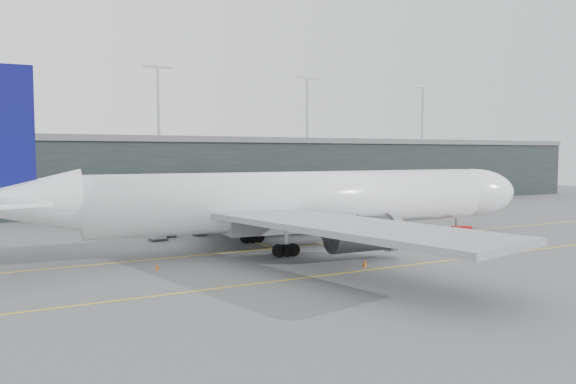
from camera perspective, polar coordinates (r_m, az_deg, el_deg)
name	(u,v)px	position (r m, az deg, el deg)	size (l,w,h in m)	color
ground	(225,247)	(71.58, -6.43, -5.56)	(320.00, 320.00, 0.00)	#515156
taxiline_a	(237,252)	(67.93, -5.16, -6.06)	(160.00, 0.25, 0.02)	yellow
taxiline_b	(304,278)	(53.87, 1.62, -8.71)	(160.00, 0.25, 0.02)	yellow
taxiline_lead_main	(207,226)	(91.82, -8.19, -3.46)	(0.25, 60.00, 0.02)	yellow
terminal	(124,172)	(126.35, -16.32, 1.92)	(240.00, 36.00, 29.00)	black
main_aircraft	(297,201)	(70.29, 0.96, -0.93)	(73.94, 69.35, 20.73)	white
jet_bridge	(305,191)	(103.40, 1.78, 0.15)	(9.71, 44.03, 6.58)	#303036
gse_cart	(462,232)	(81.74, 17.23, -3.87)	(2.83, 2.37, 1.65)	#B7100D
baggage_dolly	(508,239)	(81.68, 21.46, -4.50)	(2.91, 2.33, 0.29)	#37363B
uld_a	(158,233)	(77.80, -13.09, -4.06)	(2.41, 2.00, 2.07)	#37383C
uld_b	(168,230)	(80.87, -12.06, -3.75)	(2.73, 2.46, 2.06)	#37383C
uld_c	(199,230)	(81.45, -8.99, -3.83)	(1.76, 1.41, 1.60)	#37383C
cone_nose	(448,231)	(86.06, 15.94, -3.82)	(0.48, 0.48, 0.76)	red
cone_wing_stbd	(365,263)	(59.33, 7.79, -7.19)	(0.48, 0.48, 0.77)	#CE610B
cone_wing_port	(244,229)	(85.36, -4.45, -3.73)	(0.51, 0.51, 0.80)	orange
cone_tail	(157,266)	(59.08, -13.17, -7.37)	(0.40, 0.40, 0.64)	#DF5D0C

